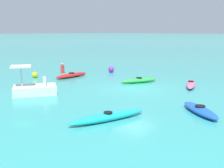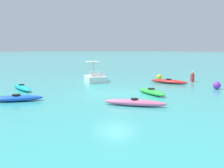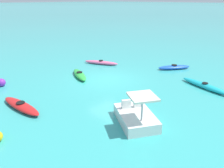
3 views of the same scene
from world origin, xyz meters
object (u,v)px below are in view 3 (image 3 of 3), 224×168
object	(u,v)px
buoy_purple	(1,82)
kayak_pink	(101,63)
kayak_blue	(174,67)
pedal_boat_white	(136,116)
kayak_red	(21,106)
kayak_cyan	(205,86)
kayak_green	(80,75)

from	to	relation	value
buoy_purple	kayak_pink	bearing A→B (deg)	172.87
kayak_pink	buoy_purple	size ratio (longest dim) A/B	5.79
kayak_blue	pedal_boat_white	xyz separation A→B (m)	(8.74, 2.86, 0.17)
kayak_pink	pedal_boat_white	bearing A→B (deg)	55.76
kayak_red	kayak_cyan	xyz separation A→B (m)	(-9.48, 5.83, -0.00)
kayak_cyan	kayak_red	bearing A→B (deg)	-31.57
kayak_red	kayak_cyan	bearing A→B (deg)	148.43
kayak_pink	kayak_cyan	size ratio (longest dim) A/B	0.85
pedal_boat_white	kayak_pink	bearing A→B (deg)	-124.24
pedal_boat_white	buoy_purple	bearing A→B (deg)	-74.79
kayak_green	pedal_boat_white	world-z (taller)	pedal_boat_white
kayak_green	kayak_cyan	distance (m)	8.68
kayak_pink	kayak_green	size ratio (longest dim) A/B	1.09
kayak_blue	kayak_green	distance (m)	7.70
kayak_green	kayak_red	xyz separation A→B (m)	(5.30, 1.78, -0.00)
kayak_blue	kayak_cyan	size ratio (longest dim) A/B	0.73
kayak_red	buoy_purple	xyz separation A→B (m)	(-0.56, -3.99, 0.10)
kayak_blue	pedal_boat_white	size ratio (longest dim) A/B	0.92
pedal_boat_white	kayak_green	bearing A→B (deg)	-107.72
kayak_pink	kayak_blue	xyz separation A→B (m)	(-3.16, 5.33, 0.00)
kayak_pink	kayak_cyan	distance (m)	8.85
kayak_pink	buoy_purple	xyz separation A→B (m)	(8.08, -1.01, 0.10)
kayak_cyan	pedal_boat_white	xyz separation A→B (m)	(6.42, -0.61, 0.17)
kayak_blue	kayak_cyan	world-z (taller)	same
kayak_green	buoy_purple	xyz separation A→B (m)	(4.74, -2.22, 0.10)
kayak_cyan	pedal_boat_white	bearing A→B (deg)	-5.45
kayak_green	kayak_red	size ratio (longest dim) A/B	0.86
buoy_purple	kayak_red	bearing A→B (deg)	82.03
kayak_green	buoy_purple	size ratio (longest dim) A/B	5.31
kayak_pink	kayak_green	xyz separation A→B (m)	(3.34, 1.21, 0.00)
kayak_green	buoy_purple	distance (m)	5.23
kayak_pink	buoy_purple	world-z (taller)	buoy_purple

